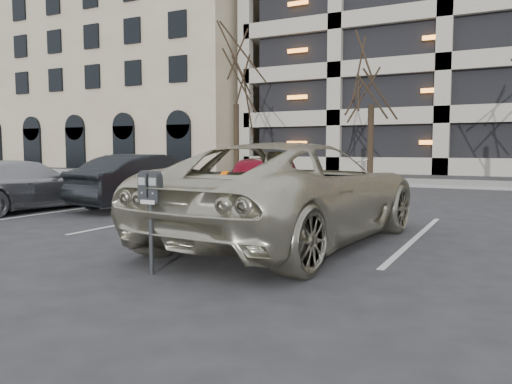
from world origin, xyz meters
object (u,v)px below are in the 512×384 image
(parking_meter, at_px, (150,197))
(tree_b, at_px, (372,56))
(tree_a, at_px, (236,58))
(car_silver, at_px, (22,185))
(suv_silver, at_px, (293,192))
(car_red, at_px, (268,185))
(car_dark, at_px, (149,181))

(parking_meter, bearing_deg, tree_b, 97.91)
(tree_a, height_order, car_silver, tree_a)
(tree_b, distance_m, suv_silver, 15.94)
(car_red, xyz_separation_m, car_dark, (-3.65, 0.38, -0.03))
(car_red, height_order, car_silver, car_red)
(tree_a, bearing_deg, tree_b, 0.00)
(car_red, relative_size, car_dark, 1.01)
(parking_meter, relative_size, car_dark, 0.30)
(parking_meter, bearing_deg, car_silver, 154.80)
(car_red, height_order, car_dark, car_red)
(car_silver, bearing_deg, car_dark, -138.83)
(tree_a, relative_size, car_silver, 1.96)
(tree_a, distance_m, parking_meter, 20.58)
(tree_b, distance_m, car_red, 13.60)
(car_red, distance_m, car_silver, 6.25)
(tree_a, bearing_deg, car_dark, -70.44)
(tree_a, xyz_separation_m, car_dark, (4.35, -12.25, -5.44))
(parking_meter, distance_m, car_red, 5.25)
(tree_b, height_order, car_red, tree_b)
(tree_b, height_order, suv_silver, tree_b)
(car_dark, bearing_deg, parking_meter, 139.36)
(parking_meter, relative_size, suv_silver, 0.20)
(tree_b, bearing_deg, car_red, -85.44)
(suv_silver, relative_size, car_red, 1.43)
(car_red, bearing_deg, car_silver, -5.89)
(tree_a, bearing_deg, parking_meter, -63.30)
(car_silver, bearing_deg, tree_b, -108.49)
(suv_silver, height_order, car_dark, suv_silver)
(suv_silver, bearing_deg, tree_a, -52.62)
(parking_meter, bearing_deg, tree_a, 118.35)
(parking_meter, height_order, car_silver, car_silver)
(suv_silver, relative_size, car_dark, 1.44)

